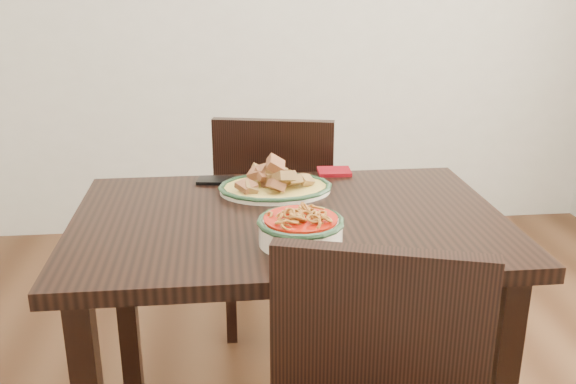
{
  "coord_description": "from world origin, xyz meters",
  "views": [
    {
      "loc": [
        -0.31,
        -1.62,
        1.37
      ],
      "look_at": [
        -0.13,
        -0.01,
        0.81
      ],
      "focal_mm": 40.0,
      "sensor_mm": 36.0,
      "label": 1
    }
  ],
  "objects": [
    {
      "name": "dining_table",
      "position": [
        -0.13,
        -0.03,
        0.65
      ],
      "size": [
        1.15,
        0.77,
        0.75
      ],
      "color": "black",
      "rests_on": "ground"
    },
    {
      "name": "chair_far",
      "position": [
        -0.11,
        0.62,
        0.5
      ],
      "size": [
        0.5,
        0.5,
        0.89
      ],
      "rotation": [
        0.0,
        0.0,
        2.92
      ],
      "color": "black",
      "rests_on": "ground"
    },
    {
      "name": "fish_plate",
      "position": [
        -0.15,
        0.17,
        0.79
      ],
      "size": [
        0.33,
        0.26,
        0.11
      ],
      "color": "#EEE3C9",
      "rests_on": "dining_table"
    },
    {
      "name": "noodle_bowl",
      "position": [
        -0.13,
        -0.22,
        0.79
      ],
      "size": [
        0.21,
        0.21,
        0.08
      ],
      "color": "white",
      "rests_on": "dining_table"
    },
    {
      "name": "smartphone",
      "position": [
        -0.32,
        0.28,
        0.76
      ],
      "size": [
        0.14,
        0.09,
        0.01
      ],
      "primitive_type": "cube",
      "rotation": [
        0.0,
        0.0,
        -0.16
      ],
      "color": "black",
      "rests_on": "dining_table"
    },
    {
      "name": "napkin",
      "position": [
        0.05,
        0.33,
        0.76
      ],
      "size": [
        0.11,
        0.09,
        0.01
      ],
      "primitive_type": "cube",
      "rotation": [
        0.0,
        0.0,
        -0.05
      ],
      "color": "maroon",
      "rests_on": "dining_table"
    }
  ]
}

